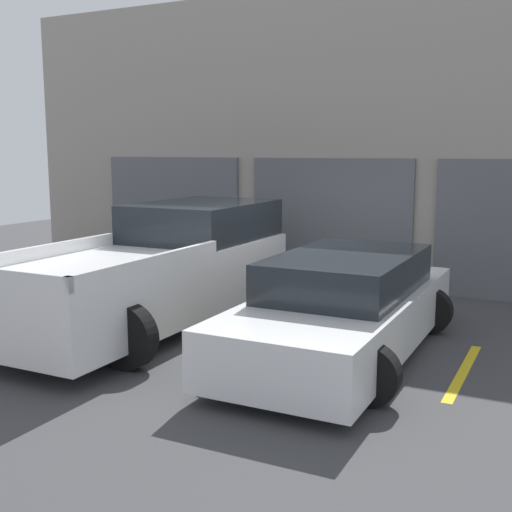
# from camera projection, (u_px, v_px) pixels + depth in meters

# --- Properties ---
(ground_plane) EXTENTS (28.00, 28.00, 0.00)m
(ground_plane) POSITION_uv_depth(u_px,v_px,m) (274.00, 320.00, 9.94)
(ground_plane) COLOR #3D3D3F
(shophouse_building) EXTENTS (14.90, 0.68, 5.66)m
(shophouse_building) POSITION_uv_depth(u_px,v_px,m) (346.00, 142.00, 12.40)
(shophouse_building) COLOR #9E9389
(shophouse_building) RESTS_ON ground
(pickup_truck) EXTENTS (2.54, 5.48, 1.75)m
(pickup_truck) POSITION_uv_depth(u_px,v_px,m) (162.00, 268.00, 9.73)
(pickup_truck) COLOR white
(pickup_truck) RESTS_ON ground
(sedan_white) EXTENTS (2.22, 4.78, 1.30)m
(sedan_white) POSITION_uv_depth(u_px,v_px,m) (345.00, 307.00, 8.20)
(sedan_white) COLOR white
(sedan_white) RESTS_ON ground
(parking_stripe_far_left) EXTENTS (0.12, 2.20, 0.01)m
(parking_stripe_far_left) POSITION_uv_depth(u_px,v_px,m) (74.00, 314.00, 10.26)
(parking_stripe_far_left) COLOR gold
(parking_stripe_far_left) RESTS_ON ground
(parking_stripe_left) EXTENTS (0.12, 2.20, 0.01)m
(parking_stripe_left) POSITION_uv_depth(u_px,v_px,m) (240.00, 339.00, 8.94)
(parking_stripe_left) COLOR gold
(parking_stripe_left) RESTS_ON ground
(parking_stripe_centre) EXTENTS (0.12, 2.20, 0.01)m
(parking_stripe_centre) POSITION_uv_depth(u_px,v_px,m) (463.00, 371.00, 7.61)
(parking_stripe_centre) COLOR gold
(parking_stripe_centre) RESTS_ON ground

